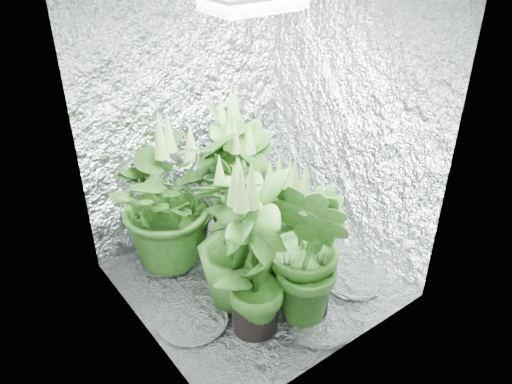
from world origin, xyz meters
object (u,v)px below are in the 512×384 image
Objects in this scene: plant_c at (241,198)px; plant_f at (255,258)px; circulation_fan at (274,202)px; plant_d at (238,242)px; plant_e at (273,217)px; grow_lamp at (253,2)px; plant_a at (169,199)px; plant_g at (309,250)px; plant_b at (232,176)px.

plant_c is 0.71m from plant_f.
plant_d is at bearing -128.93° from circulation_fan.
plant_f is 1.29m from circulation_fan.
plant_d is at bearing -157.69° from plant_e.
plant_f is at bearing -126.36° from grow_lamp.
plant_e is (0.54, -0.47, -0.12)m from plant_a.
plant_g is (-0.15, -0.52, 0.10)m from plant_e.
plant_g is (-0.03, -0.72, -0.01)m from plant_c.
plant_c is 1.05× the size of plant_d.
plant_b is 0.25m from plant_c.
circulation_fan is at bearing 61.33° from plant_g.
plant_b reaches higher than circulation_fan.
plant_f is (-0.06, -0.25, 0.06)m from plant_d.
plant_f is 3.17× the size of circulation_fan.
plant_d is at bearing -151.98° from grow_lamp.
circulation_fan is at bearing 45.74° from plant_f.
plant_e is at bearing -41.39° from plant_a.
plant_d is at bearing 75.67° from plant_f.
grow_lamp reaches higher than plant_c.
plant_d is (-0.28, -0.36, -0.04)m from plant_c.
plant_a is 1.06× the size of plant_d.
plant_b is 1.09× the size of plant_g.
plant_g is at bearing -54.03° from plant_d.
plant_c is 3.02× the size of circulation_fan.
plant_c is at bearing 52.08° from plant_d.
circulation_fan is (0.86, 0.88, -0.38)m from plant_f.
plant_d is 1.15× the size of plant_e.
grow_lamp is at bearing -126.01° from circulation_fan.
plant_f reaches higher than plant_g.
plant_c reaches higher than plant_d.
grow_lamp is 0.46× the size of plant_a.
plant_c is (-0.08, -0.23, -0.04)m from plant_b.
plant_c is at bearing 60.53° from plant_f.
grow_lamp is 1.38m from plant_d.
plant_c is (0.08, 0.26, -1.32)m from grow_lamp.
plant_c is 0.46m from plant_d.
plant_d reaches higher than circulation_fan.
plant_f is (-0.26, -0.36, -1.29)m from grow_lamp.
plant_b is 0.70m from plant_d.
plant_c is at bearing -139.69° from circulation_fan.
grow_lamp is at bearing -163.59° from plant_e.
plant_f is at bearing -116.85° from plant_b.
plant_g is at bearing -17.85° from plant_f.
plant_g reaches higher than plant_d.
plant_f reaches higher than circulation_fan.
plant_e is (0.04, -0.43, -0.15)m from plant_b.
plant_d is (-0.36, -0.59, -0.08)m from plant_b.
plant_g is (0.39, -0.99, -0.02)m from plant_a.
grow_lamp reaches higher than plant_f.
plant_a reaches higher than plant_e.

